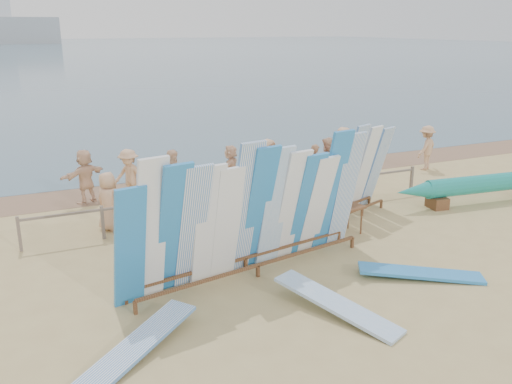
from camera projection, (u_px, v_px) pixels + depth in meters
name	position (u px, v px, depth m)	size (l,w,h in m)	color
ground	(293.00, 256.00, 13.09)	(160.00, 160.00, 0.00)	tan
ocean	(34.00, 50.00, 124.79)	(320.00, 240.00, 0.02)	#3F5C71
wet_sand_strip	(199.00, 181.00, 19.37)	(40.00, 2.60, 0.01)	#84634A
fence	(245.00, 197.00, 15.52)	(12.08, 0.08, 0.90)	#7B6A5D
main_surfboard_rack	(252.00, 215.00, 11.79)	(6.22, 1.79, 3.09)	brown
side_surfboard_rack	(358.00, 173.00, 15.66)	(2.51, 1.48, 2.74)	brown
outrigger_canoe	(486.00, 185.00, 16.89)	(6.42, 1.19, 0.91)	brown
vendor_table	(344.00, 219.00, 14.34)	(1.05, 0.82, 1.26)	brown
flat_board_a	(336.00, 314.00, 10.44)	(0.56, 2.70, 0.07)	#8CB4E0
flat_board_d	(420.00, 277.00, 11.96)	(0.56, 2.70, 0.07)	#287DC8
flat_board_e	(137.00, 354.00, 9.18)	(0.56, 2.70, 0.07)	white
beach_chair_left	(216.00, 202.00, 16.41)	(0.63, 0.64, 0.77)	red
beach_chair_right	(252.00, 199.00, 16.59)	(0.71, 0.71, 0.79)	red
stroller	(314.00, 185.00, 17.22)	(0.76, 0.96, 1.18)	red
beachgoer_5	(231.00, 167.00, 18.20)	(1.42, 0.46, 1.54)	beige
beachgoer_7	(315.00, 167.00, 18.19)	(0.57, 0.31, 1.57)	#8C6042
beachgoer_9	(343.00, 153.00, 19.50)	(1.21, 0.50, 1.88)	tan
beachgoer_0	(109.00, 201.00, 14.54)	(0.79, 0.38, 1.62)	tan
beachgoer_2	(174.00, 177.00, 16.68)	(0.84, 0.40, 1.72)	beige
beachgoer_6	(268.00, 167.00, 17.61)	(0.91, 0.43, 1.86)	tan
beachgoer_11	(85.00, 176.00, 16.79)	(1.59, 0.51, 1.71)	beige
beachgoer_8	(326.00, 164.00, 18.22)	(0.86, 0.41, 1.77)	beige
beachgoer_3	(129.00, 176.00, 16.79)	(1.11, 0.46, 1.71)	tan
beachgoer_extra_0	(426.00, 148.00, 20.76)	(1.10, 0.45, 1.71)	tan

